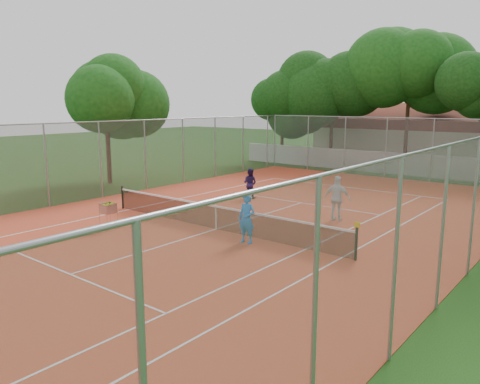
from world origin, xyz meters
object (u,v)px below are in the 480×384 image
Objects in this scene: player_near at (247,219)px; ball_hopper at (108,215)px; tennis_net at (216,217)px; player_far_left at (250,183)px; clubhouse at (417,134)px; player_far_right at (337,198)px.

player_near reaches higher than ball_hopper.
player_far_left is (-2.77, 5.76, 0.29)m from tennis_net.
clubhouse is at bearing 92.99° from player_near.
player_near is at bearing -18.51° from tennis_net.
clubhouse is 10.45× the size of player_far_left.
player_far_left is (-0.77, -23.24, -1.40)m from clubhouse.
player_far_right is (5.05, -24.74, -1.22)m from clubhouse.
player_near is 0.92× the size of player_far_right.
player_near is 1.58× the size of ball_hopper.
player_near is (2.08, -0.70, 0.40)m from tennis_net.
clubhouse is 14.64× the size of ball_hopper.
clubhouse is 23.29m from player_far_left.
player_near is 5.78m from ball_hopper.
player_near is at bearing 10.04° from ball_hopper.
player_far_right is 9.42m from ball_hopper.
player_near reaches higher than player_far_left.
tennis_net is 29.12m from clubhouse.
player_far_right reaches higher than tennis_net.
tennis_net is 10.60× the size of ball_hopper.
player_far_right is at bearing 54.37° from tennis_net.
tennis_net is 7.57× the size of player_far_left.
player_far_right is (5.82, -1.50, 0.18)m from player_far_left.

